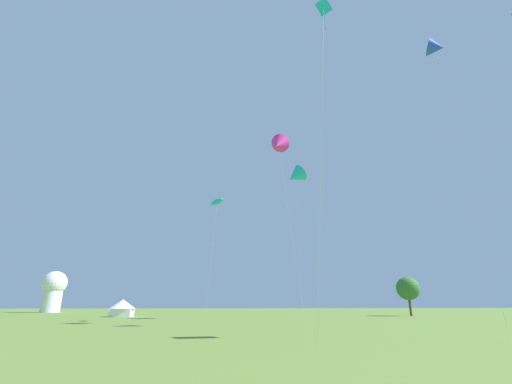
# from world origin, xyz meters

# --- Properties ---
(kite_cyan_parafoil) EXTENTS (2.56, 3.85, 16.66)m
(kite_cyan_parafoil) POSITION_xyz_m (-3.88, 46.14, 16.10)
(kite_cyan_parafoil) COLOR #1EB7CC
(kite_cyan_parafoil) RESTS_ON ground
(kite_magenta_delta) EXTENTS (3.90, 4.27, 23.40)m
(kite_magenta_delta) POSITION_xyz_m (3.68, 38.27, 21.79)
(kite_magenta_delta) COLOR #E02DA3
(kite_magenta_delta) RESTS_ON ground
(kite_cyan_delta) EXTENTS (4.00, 3.31, 24.82)m
(kite_cyan_delta) POSITION_xyz_m (9.27, 52.23, 22.90)
(kite_cyan_delta) COLOR #1EB7CC
(kite_cyan_delta) RESTS_ON ground
(kite_cyan_diamond) EXTENTS (2.69, 1.13, 23.16)m
(kite_cyan_diamond) POSITION_xyz_m (2.92, 16.82, 21.14)
(kite_cyan_diamond) COLOR #1EB7CC
(kite_cyan_diamond) RESTS_ON ground
(kite_blue_delta) EXTENTS (3.16, 3.06, 33.98)m
(kite_blue_delta) POSITION_xyz_m (22.51, 30.72, 32.66)
(kite_blue_delta) COLOR blue
(kite_blue_delta) RESTS_ON ground
(festival_tent_center) EXTENTS (4.52, 4.52, 2.94)m
(festival_tent_center) POSITION_xyz_m (-19.81, 65.61, 1.63)
(festival_tent_center) COLOR white
(festival_tent_center) RESTS_ON ground
(observatory_dome) EXTENTS (6.40, 6.40, 10.80)m
(observatory_dome) POSITION_xyz_m (-46.66, 101.93, 6.01)
(observatory_dome) COLOR white
(observatory_dome) RESTS_ON ground
(tree_distant_left) EXTENTS (4.35, 4.35, 7.20)m
(tree_distant_left) POSITION_xyz_m (33.45, 63.44, 5.00)
(tree_distant_left) COLOR brown
(tree_distant_left) RESTS_ON ground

